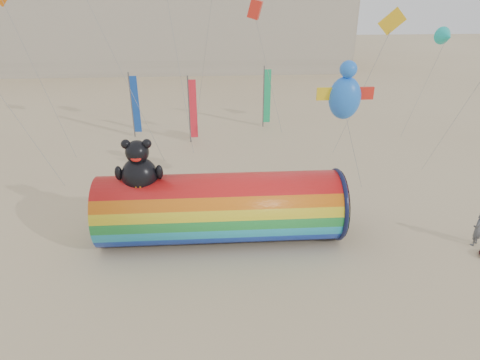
{
  "coord_description": "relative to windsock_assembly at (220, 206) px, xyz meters",
  "views": [
    {
      "loc": [
        -0.81,
        -18.13,
        11.79
      ],
      "look_at": [
        0.5,
        1.5,
        2.4
      ],
      "focal_mm": 32.0,
      "sensor_mm": 36.0,
      "label": 1
    }
  ],
  "objects": [
    {
      "name": "ground",
      "position": [
        0.56,
        0.08,
        -1.78
      ],
      "size": [
        160.0,
        160.0,
        0.0
      ],
      "primitive_type": "plane",
      "color": "#CCB58C",
      "rests_on": "ground"
    },
    {
      "name": "festival_banners",
      "position": [
        -1.27,
        15.48,
        0.85
      ],
      "size": [
        11.33,
        3.56,
        5.2
      ],
      "color": "#59595E",
      "rests_on": "ground"
    },
    {
      "name": "kite_handler",
      "position": [
        12.27,
        -1.42,
        -0.91
      ],
      "size": [
        0.75,
        0.73,
        1.74
      ],
      "primitive_type": "imported",
      "rotation": [
        0.0,
        0.0,
        3.84
      ],
      "color": "#4D5054",
      "rests_on": "ground"
    },
    {
      "name": "windsock_assembly",
      "position": [
        0.0,
        0.0,
        0.0
      ],
      "size": [
        11.66,
        3.55,
        5.37
      ],
      "color": "red",
      "rests_on": "ground"
    }
  ]
}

